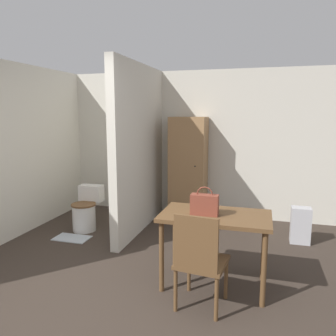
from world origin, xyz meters
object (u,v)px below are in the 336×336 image
(wooden_cabinet, at_px, (188,169))
(space_heater, at_px, (300,225))
(handbag, at_px, (205,204))
(wooden_chair, at_px, (200,259))
(dining_table, at_px, (215,224))
(toilet, at_px, (86,211))

(wooden_cabinet, relative_size, space_heater, 3.39)
(handbag, distance_m, wooden_cabinet, 2.26)
(space_heater, bearing_deg, wooden_cabinet, 159.74)
(wooden_chair, bearing_deg, handbag, 101.14)
(dining_table, relative_size, toilet, 1.67)
(toilet, xyz_separation_m, space_heater, (3.14, 0.33, -0.04))
(wooden_chair, relative_size, handbag, 3.19)
(wooden_chair, distance_m, wooden_cabinet, 2.69)
(toilet, relative_size, wooden_cabinet, 0.38)
(wooden_chair, relative_size, space_heater, 1.83)
(dining_table, distance_m, space_heater, 1.82)
(wooden_cabinet, height_order, space_heater, wooden_cabinet)
(wooden_chair, height_order, space_heater, wooden_chair)
(toilet, bearing_deg, dining_table, -27.75)
(space_heater, bearing_deg, wooden_chair, -118.66)
(dining_table, distance_m, toilet, 2.47)
(wooden_cabinet, bearing_deg, toilet, -145.12)
(dining_table, distance_m, wooden_chair, 0.50)
(toilet, xyz_separation_m, handbag, (2.05, -1.18, 0.59))
(dining_table, xyz_separation_m, handbag, (-0.10, -0.05, 0.21))
(dining_table, bearing_deg, wooden_cabinet, 109.67)
(wooden_cabinet, bearing_deg, wooden_chair, -75.11)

